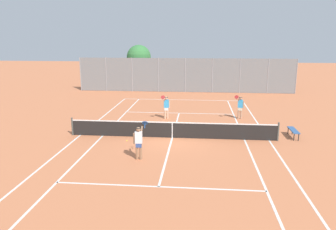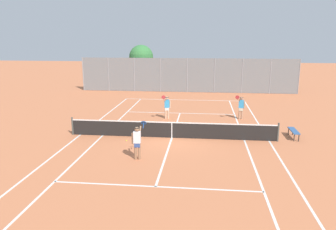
# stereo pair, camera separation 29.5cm
# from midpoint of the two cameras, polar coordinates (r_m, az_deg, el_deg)

# --- Properties ---
(ground_plane) EXTENTS (120.00, 120.00, 0.00)m
(ground_plane) POSITION_cam_midpoint_polar(r_m,az_deg,el_deg) (19.01, 1.11, -4.01)
(ground_plane) COLOR #C67047
(court_line_markings) EXTENTS (11.10, 23.90, 0.01)m
(court_line_markings) POSITION_cam_midpoint_polar(r_m,az_deg,el_deg) (19.01, 1.11, -4.00)
(court_line_markings) COLOR silver
(court_line_markings) RESTS_ON ground
(tennis_net) EXTENTS (12.00, 0.10, 1.07)m
(tennis_net) POSITION_cam_midpoint_polar(r_m,az_deg,el_deg) (18.86, 1.12, -2.53)
(tennis_net) COLOR #474C47
(tennis_net) RESTS_ON ground
(player_near_side) EXTENTS (0.63, 0.76, 1.77)m
(player_near_side) POSITION_cam_midpoint_polar(r_m,az_deg,el_deg) (15.55, -4.85, -4.47)
(player_near_side) COLOR #936B4C
(player_near_side) RESTS_ON ground
(player_far_left) EXTENTS (0.59, 0.80, 1.77)m
(player_far_left) POSITION_cam_midpoint_polar(r_m,az_deg,el_deg) (23.21, 0.17, 1.56)
(player_far_left) COLOR #D8A884
(player_far_left) RESTS_ON ground
(player_far_right) EXTENTS (0.75, 0.72, 1.77)m
(player_far_right) POSITION_cam_midpoint_polar(r_m,az_deg,el_deg) (23.71, 12.95, 1.47)
(player_far_right) COLOR tan
(player_far_right) RESTS_ON ground
(loose_tennis_ball_0) EXTENTS (0.07, 0.07, 0.07)m
(loose_tennis_ball_0) POSITION_cam_midpoint_polar(r_m,az_deg,el_deg) (20.71, 8.35, -2.59)
(loose_tennis_ball_0) COLOR #D1DB33
(loose_tennis_ball_0) RESTS_ON ground
(loose_tennis_ball_1) EXTENTS (0.07, 0.07, 0.07)m
(loose_tennis_ball_1) POSITION_cam_midpoint_polar(r_m,az_deg,el_deg) (18.55, -6.83, -4.43)
(loose_tennis_ball_1) COLOR #D1DB33
(loose_tennis_ball_1) RESTS_ON ground
(courtside_bench) EXTENTS (0.36, 1.50, 0.47)m
(courtside_bench) POSITION_cam_midpoint_polar(r_m,az_deg,el_deg) (20.28, 21.45, -2.63)
(courtside_bench) COLOR #33598C
(courtside_bench) RESTS_ON ground
(back_fence) EXTENTS (22.78, 0.08, 3.59)m
(back_fence) POSITION_cam_midpoint_polar(r_m,az_deg,el_deg) (34.71, 3.62, 6.93)
(back_fence) COLOR gray
(back_fence) RESTS_ON ground
(tree_behind_left) EXTENTS (2.66, 2.66, 4.88)m
(tree_behind_left) POSITION_cam_midpoint_polar(r_m,az_deg,el_deg) (36.95, -4.48, 9.95)
(tree_behind_left) COLOR brown
(tree_behind_left) RESTS_ON ground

